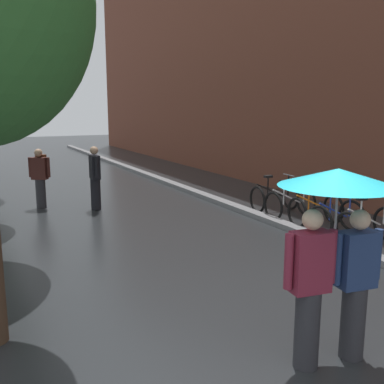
# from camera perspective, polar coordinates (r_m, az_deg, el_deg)

# --- Properties ---
(ground_plane) EXTENTS (80.00, 80.00, 0.00)m
(ground_plane) POSITION_cam_1_polar(r_m,az_deg,el_deg) (5.10, 16.61, -21.42)
(ground_plane) COLOR #26282B
(building_facade) EXTENTS (8.00, 36.00, 11.48)m
(building_facade) POSITION_cam_1_polar(r_m,az_deg,el_deg) (18.73, 19.10, 19.63)
(building_facade) COLOR brown
(building_facade) RESTS_ON ground
(kerb_strip) EXTENTS (0.30, 36.00, 0.12)m
(kerb_strip) POSITION_cam_1_polar(r_m,az_deg,el_deg) (14.73, -1.15, 0.54)
(kerb_strip) COLOR slate
(kerb_strip) RESTS_ON ground
(parked_bicycle_0) EXTENTS (1.11, 0.75, 0.96)m
(parked_bicycle_0) POSITION_cam_1_polar(r_m,az_deg,el_deg) (9.55, 21.49, -3.95)
(parked_bicycle_0) COLOR black
(parked_bicycle_0) RESTS_ON ground
(parked_bicycle_1) EXTENTS (1.15, 0.81, 0.96)m
(parked_bicycle_1) POSITION_cam_1_polar(r_m,az_deg,el_deg) (9.97, 17.90, -3.13)
(parked_bicycle_1) COLOR black
(parked_bicycle_1) RESTS_ON ground
(parked_bicycle_2) EXTENTS (1.13, 0.77, 0.96)m
(parked_bicycle_2) POSITION_cam_1_polar(r_m,az_deg,el_deg) (10.60, 15.49, -2.17)
(parked_bicycle_2) COLOR black
(parked_bicycle_2) RESTS_ON ground
(parked_bicycle_3) EXTENTS (1.09, 0.72, 0.96)m
(parked_bicycle_3) POSITION_cam_1_polar(r_m,az_deg,el_deg) (11.18, 12.39, -1.37)
(parked_bicycle_3) COLOR black
(parked_bicycle_3) RESTS_ON ground
(parked_bicycle_4) EXTENTS (1.12, 0.76, 0.96)m
(parked_bicycle_4) POSITION_cam_1_polar(r_m,az_deg,el_deg) (11.83, 10.43, -0.63)
(parked_bicycle_4) COLOR black
(parked_bicycle_4) RESTS_ON ground
(couple_under_umbrella) EXTENTS (1.20, 1.20, 2.08)m
(couple_under_umbrella) POSITION_cam_1_polar(r_m,az_deg,el_deg) (4.78, 17.81, -4.97)
(couple_under_umbrella) COLOR #2D2D33
(couple_under_umbrella) RESTS_ON ground
(pedestrian_walking_midground) EXTENTS (0.51, 0.45, 1.60)m
(pedestrian_walking_midground) POSITION_cam_1_polar(r_m,az_deg,el_deg) (12.61, -18.81, 1.88)
(pedestrian_walking_midground) COLOR #2D2D33
(pedestrian_walking_midground) RESTS_ON ground
(pedestrian_walking_far) EXTENTS (0.26, 0.59, 1.68)m
(pedestrian_walking_far) POSITION_cam_1_polar(r_m,az_deg,el_deg) (12.00, -12.25, 1.80)
(pedestrian_walking_far) COLOR black
(pedestrian_walking_far) RESTS_ON ground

